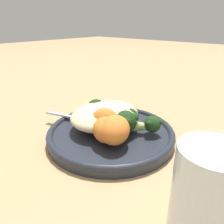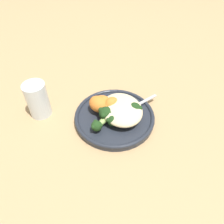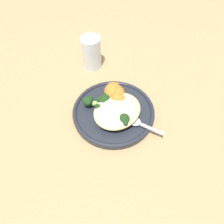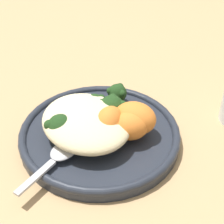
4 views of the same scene
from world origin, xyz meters
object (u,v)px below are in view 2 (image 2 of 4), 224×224
broccoli_stalk_4 (127,116)px  sweet_potato_chunk_3 (99,104)px  sweet_potato_chunk_1 (103,102)px  water_glass (38,100)px  broccoli_stalk_1 (103,120)px  sweet_potato_chunk_2 (111,105)px  quinoa_mound (122,109)px  sweet_potato_chunk_0 (110,105)px  plate (115,117)px  broccoli_stalk_2 (114,117)px  broccoli_stalk_0 (108,113)px  broccoli_stalk_3 (124,116)px  spoon (137,105)px  broccoli_stalk_5 (132,109)px

broccoli_stalk_4 → sweet_potato_chunk_3: bearing=-153.2°
sweet_potato_chunk_1 → water_glass: water_glass is taller
broccoli_stalk_1 → sweet_potato_chunk_2: size_ratio=2.17×
quinoa_mound → sweet_potato_chunk_0: 0.04m
plate → broccoli_stalk_2: (0.02, -0.01, 0.02)m
broccoli_stalk_4 → water_glass: bearing=-137.5°
broccoli_stalk_2 → sweet_potato_chunk_1: 0.06m
broccoli_stalk_0 → plate: bearing=161.1°
plate → sweet_potato_chunk_2: (-0.02, -0.00, 0.03)m
quinoa_mound → broccoli_stalk_3: (0.02, -0.00, -0.01)m
broccoli_stalk_3 → broccoli_stalk_1: bearing=-105.9°
spoon → water_glass: size_ratio=1.03×
broccoli_stalk_0 → water_glass: (-0.10, -0.18, 0.01)m
broccoli_stalk_4 → broccoli_stalk_2: bearing=-120.5°
broccoli_stalk_2 → sweet_potato_chunk_1: sweet_potato_chunk_1 is taller
plate → sweet_potato_chunk_3: bearing=-131.0°
broccoli_stalk_1 → spoon: broccoli_stalk_1 is taller
broccoli_stalk_2 → broccoli_stalk_1: bearing=-60.0°
broccoli_stalk_4 → sweet_potato_chunk_3: 0.09m
broccoli_stalk_2 → broccoli_stalk_5: broccoli_stalk_5 is taller
sweet_potato_chunk_2 → sweet_potato_chunk_3: same height
water_glass → plate: bearing=64.8°
spoon → water_glass: (-0.08, -0.28, 0.03)m
spoon → water_glass: 0.30m
plate → spoon: bearing=99.8°
quinoa_mound → sweet_potato_chunk_3: 0.07m
broccoli_stalk_2 → water_glass: bearing=-92.2°
plate → broccoli_stalk_3: 0.04m
plate → quinoa_mound: bearing=74.9°
quinoa_mound → spoon: 0.06m
broccoli_stalk_3 → spoon: bearing=116.6°
broccoli_stalk_2 → broccoli_stalk_5: bearing=130.4°
sweet_potato_chunk_3 → broccoli_stalk_5: bearing=62.6°
quinoa_mound → broccoli_stalk_5: same height
broccoli_stalk_4 → spoon: 0.07m
sweet_potato_chunk_2 → water_glass: bearing=-111.0°
quinoa_mound → broccoli_stalk_5: size_ratio=1.78×
spoon → sweet_potato_chunk_0: bearing=154.7°
broccoli_stalk_0 → broccoli_stalk_1: size_ratio=0.76×
sweet_potato_chunk_0 → water_glass: 0.21m
broccoli_stalk_0 → sweet_potato_chunk_2: sweet_potato_chunk_2 is taller
broccoli_stalk_0 → broccoli_stalk_5: 0.07m
broccoli_stalk_0 → water_glass: 0.21m
broccoli_stalk_1 → broccoli_stalk_2: (-0.00, 0.03, 0.00)m
sweet_potato_chunk_0 → broccoli_stalk_1: bearing=-36.9°
broccoli_stalk_1 → sweet_potato_chunk_1: size_ratio=2.01×
broccoli_stalk_1 → water_glass: (-0.12, -0.16, 0.02)m
sweet_potato_chunk_0 → sweet_potato_chunk_2: sweet_potato_chunk_2 is taller
broccoli_stalk_3 → water_glass: 0.26m
broccoli_stalk_3 → sweet_potato_chunk_2: sweet_potato_chunk_2 is taller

